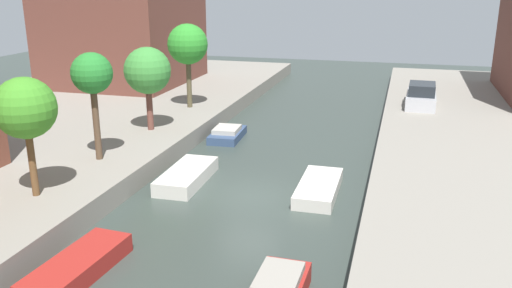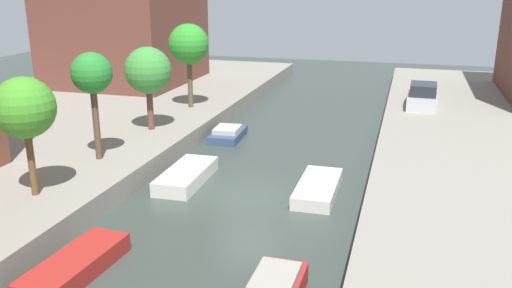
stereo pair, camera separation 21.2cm
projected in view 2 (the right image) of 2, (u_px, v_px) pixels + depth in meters
ground_plane at (249, 197)px, 23.18m from camera, size 84.00×84.00×0.00m
street_tree_2 at (24, 108)px, 19.85m from camera, size 2.32×2.32×4.65m
street_tree_3 at (92, 75)px, 23.90m from camera, size 1.86×1.86×4.98m
street_tree_4 at (148, 71)px, 29.01m from camera, size 2.56×2.56×4.60m
street_tree_5 at (189, 45)px, 34.04m from camera, size 2.58×2.58×5.41m
parked_car at (423, 97)px, 35.20m from camera, size 2.00×4.30×1.56m
moored_boat_left_2 at (75, 266)px, 16.96m from camera, size 1.74×4.16×0.64m
moored_boat_left_3 at (186, 176)px, 24.76m from camera, size 1.78×4.29×0.65m
moored_boat_left_4 at (228, 134)px, 31.57m from camera, size 1.83×3.26×0.73m
moored_boat_right_3 at (318, 188)px, 23.42m from camera, size 1.68×4.20×0.56m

